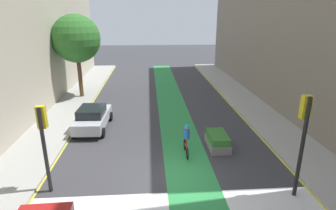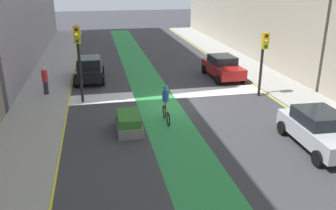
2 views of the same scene
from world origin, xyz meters
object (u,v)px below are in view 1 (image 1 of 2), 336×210
traffic_signal_near_right (304,128)px  traffic_signal_near_left (43,133)px  street_tree_near (76,39)px  median_planter (218,141)px  car_silver_left_far (93,118)px  cyclist_in_lane (186,139)px

traffic_signal_near_right → traffic_signal_near_left: bearing=174.4°
street_tree_near → median_planter: size_ratio=3.55×
traffic_signal_near_right → street_tree_near: size_ratio=0.60×
traffic_signal_near_left → street_tree_near: bearing=97.5°
traffic_signal_near_left → street_tree_near: size_ratio=0.53×
car_silver_left_far → cyclist_in_lane: (5.78, -4.11, 0.17)m
car_silver_left_far → cyclist_in_lane: cyclist_in_lane is taller
traffic_signal_near_left → car_silver_left_far: traffic_signal_near_left is taller
traffic_signal_near_left → median_planter: size_ratio=1.87×
traffic_signal_near_left → median_planter: (8.30, 3.48, -2.32)m
traffic_signal_near_right → traffic_signal_near_left: 10.57m
street_tree_near → median_planter: 15.65m
traffic_signal_near_right → median_planter: traffic_signal_near_right is taller
traffic_signal_near_right → median_planter: 5.70m
traffic_signal_near_right → traffic_signal_near_left: size_ratio=1.14×
car_silver_left_far → traffic_signal_near_right: bearing=-38.1°
car_silver_left_far → street_tree_near: street_tree_near is taller
traffic_signal_near_right → car_silver_left_far: traffic_signal_near_right is taller
traffic_signal_near_right → car_silver_left_far: size_ratio=1.03×
traffic_signal_near_right → median_planter: size_ratio=2.13×
cyclist_in_lane → median_planter: bearing=23.0°
traffic_signal_near_left → car_silver_left_far: (0.57, 6.76, -1.93)m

